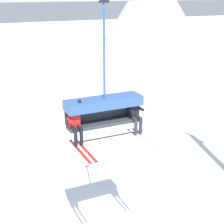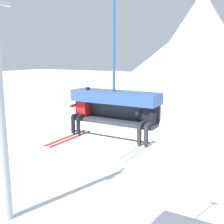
{
  "view_description": "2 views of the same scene",
  "coord_description": "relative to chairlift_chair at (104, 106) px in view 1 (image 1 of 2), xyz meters",
  "views": [
    {
      "loc": [
        -4.5,
        -9.86,
        8.87
      ],
      "look_at": [
        -0.27,
        -0.91,
        5.4
      ],
      "focal_mm": 55.0,
      "sensor_mm": 36.0,
      "label": 1
    },
    {
      "loc": [
        3.12,
        -7.12,
        6.74
      ],
      "look_at": [
        -0.55,
        -0.75,
        5.26
      ],
      "focal_mm": 45.0,
      "sensor_mm": 36.0,
      "label": 2
    }
  ],
  "objects": [
    {
      "name": "mountain_peak_east",
      "position": [
        32.87,
        50.58,
        1.77
      ],
      "size": [
        18.62,
        18.62,
        14.67
      ],
      "color": "silver",
      "rests_on": "ground_plane"
    },
    {
      "name": "skier_red",
      "position": [
        -0.99,
        -0.21,
        -0.31
      ],
      "size": [
        0.48,
        1.7,
        1.34
      ],
      "color": "red"
    },
    {
      "name": "skier_black",
      "position": [
        1.0,
        -0.22,
        -0.33
      ],
      "size": [
        0.46,
        1.7,
        1.23
      ],
      "color": "black"
    },
    {
      "name": "chairlift_chair",
      "position": [
        0.0,
        0.0,
        0.0
      ],
      "size": [
        2.42,
        0.74,
        4.04
      ],
      "color": "#33383D"
    },
    {
      "name": "lift_cable",
      "position": [
        1.08,
        -0.07,
        3.08
      ],
      "size": [
        15.25,
        0.05,
        0.05
      ],
      "color": "#9EA3A8"
    }
  ]
}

